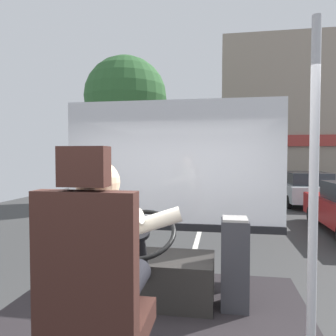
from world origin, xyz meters
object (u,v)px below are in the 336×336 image
at_px(driver_seat, 95,305).
at_px(parked_car_silver, 305,188).
at_px(steering_console, 153,276).
at_px(fare_box, 235,263).
at_px(bus_driver, 104,257).
at_px(handrail_pole, 313,224).

bearing_deg(driver_seat, parked_car_silver, 71.76).
xyz_separation_m(driver_seat, parked_car_silver, (4.12, 12.50, -0.63)).
relative_size(driver_seat, parked_car_silver, 0.35).
relative_size(steering_console, fare_box, 1.40).
xyz_separation_m(bus_driver, parked_car_silver, (4.12, 12.37, -0.83)).
bearing_deg(parked_car_silver, driver_seat, -108.24).
bearing_deg(bus_driver, fare_box, 58.58).
relative_size(bus_driver, parked_car_silver, 0.21).
bearing_deg(parked_car_silver, handrail_pole, -104.01).
height_order(handrail_pole, fare_box, handrail_pole).
bearing_deg(fare_box, driver_seat, -118.96).
bearing_deg(steering_console, parked_car_silver, 69.74).
height_order(bus_driver, handrail_pole, handrail_pole).
bearing_deg(driver_seat, bus_driver, 90.00).
height_order(bus_driver, fare_box, bus_driver).
xyz_separation_m(bus_driver, steering_console, (0.00, 1.21, -0.57)).
distance_m(fare_box, parked_car_silver, 11.69).
distance_m(bus_driver, parked_car_silver, 13.07).
bearing_deg(bus_driver, parked_car_silver, 71.59).
distance_m(bus_driver, handrail_pole, 1.07).
relative_size(bus_driver, handrail_pole, 0.40).
relative_size(bus_driver, steering_console, 0.72).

